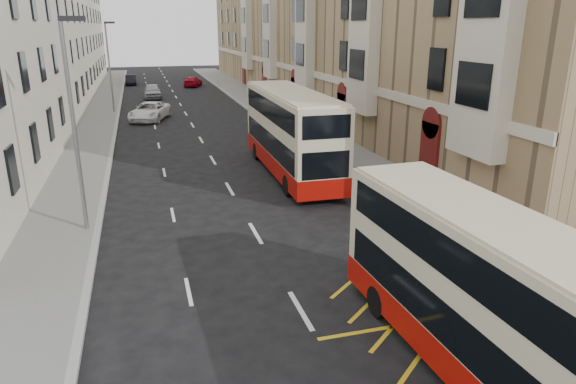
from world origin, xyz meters
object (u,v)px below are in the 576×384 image
object	(u,v)px
white_van	(150,111)
double_decker_rear	(291,133)
car_dark	(131,80)
pedestrian_far	(485,249)
street_lamp_far	(109,62)
street_lamp_near	(74,116)
pedestrian_near	(541,275)
car_silver	(152,91)
double_decker_front	(489,301)
car_red	(193,82)

from	to	relation	value
white_van	double_decker_rear	bearing A→B (deg)	-51.62
double_decker_rear	car_dark	xyz separation A→B (m)	(-8.74, 48.83, -1.65)
white_van	pedestrian_far	bearing A→B (deg)	-55.01
street_lamp_far	street_lamp_near	bearing A→B (deg)	-90.00
street_lamp_near	pedestrian_near	world-z (taller)	street_lamp_near
street_lamp_far	double_decker_rear	world-z (taller)	street_lamp_far
street_lamp_near	car_silver	size ratio (longest dim) A/B	1.70
car_dark	double_decker_rear	bearing A→B (deg)	-80.83
double_decker_rear	pedestrian_near	world-z (taller)	double_decker_rear
street_lamp_far	car_dark	distance (m)	24.96
double_decker_front	pedestrian_far	distance (m)	5.56
pedestrian_near	car_silver	bearing A→B (deg)	-86.52
pedestrian_far	car_silver	distance (m)	48.11
double_decker_front	pedestrian_near	size ratio (longest dim) A/B	5.48
street_lamp_near	car_red	size ratio (longest dim) A/B	1.79
pedestrian_far	car_red	distance (m)	57.88
double_decker_rear	pedestrian_far	bearing A→B (deg)	-78.14
street_lamp_far	white_van	size ratio (longest dim) A/B	1.47
double_decker_rear	white_van	xyz separation A→B (m)	(-6.99, 19.58, -1.55)
double_decker_rear	car_dark	distance (m)	49.64
pedestrian_near	pedestrian_far	distance (m)	2.21
double_decker_front	car_dark	bearing A→B (deg)	94.98
street_lamp_far	double_decker_rear	bearing A→B (deg)	-67.39
pedestrian_near	street_lamp_far	bearing A→B (deg)	-78.99
street_lamp_near	pedestrian_near	distance (m)	16.60
street_lamp_far	pedestrian_near	distance (m)	41.97
street_lamp_far	double_decker_rear	size ratio (longest dim) A/B	0.70
pedestrian_near	white_van	distance (m)	36.47
pedestrian_near	car_dark	xyz separation A→B (m)	(-11.60, 64.37, -0.40)
car_red	car_dark	bearing A→B (deg)	-10.06
double_decker_rear	car_red	size ratio (longest dim) A/B	2.55
street_lamp_near	car_red	distance (m)	51.23
double_decker_front	pedestrian_far	size ratio (longest dim) A/B	6.27
double_decker_rear	car_dark	size ratio (longest dim) A/B	2.84
pedestrian_near	white_van	world-z (taller)	pedestrian_near
street_lamp_near	car_dark	bearing A→B (deg)	88.59
car_dark	car_red	bearing A→B (deg)	-29.73
street_lamp_far	white_van	distance (m)	6.81
street_lamp_far	car_silver	xyz separation A→B (m)	(3.78, 9.71, -3.84)
street_lamp_near	double_decker_rear	world-z (taller)	street_lamp_near
street_lamp_near	street_lamp_far	distance (m)	30.00
street_lamp_far	pedestrian_far	distance (m)	39.83
pedestrian_near	car_dark	distance (m)	65.41
double_decker_front	street_lamp_near	bearing A→B (deg)	126.39
car_silver	car_dark	bearing A→B (deg)	100.01
double_decker_front	car_dark	size ratio (longest dim) A/B	2.48
street_lamp_near	white_van	size ratio (longest dim) A/B	1.47
white_van	car_silver	world-z (taller)	car_silver
double_decker_front	double_decker_rear	xyz separation A→B (m)	(0.61, 17.74, 0.30)
double_decker_front	car_red	bearing A→B (deg)	88.14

